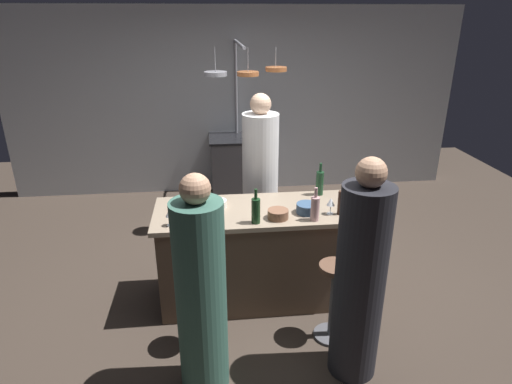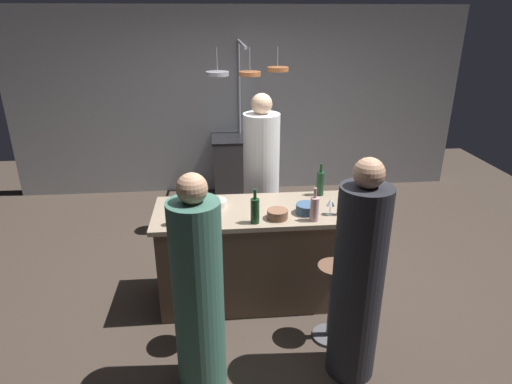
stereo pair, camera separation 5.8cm
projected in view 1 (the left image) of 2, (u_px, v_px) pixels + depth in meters
The scene contains 20 objects.
ground_plane at pixel (258, 296), 4.12m from camera, with size 9.00×9.00×0.00m, color #382D26.
back_wall at pixel (235, 102), 6.25m from camera, with size 6.40×0.16×2.60m, color #B2B7BC.
kitchen_island at pixel (258, 254), 3.95m from camera, with size 1.80×0.72×0.90m.
stove_range at pixel (238, 167), 6.21m from camera, with size 0.80×0.64×0.89m.
chef at pixel (260, 184), 4.57m from camera, with size 0.37×0.37×1.76m.
bar_stool_left at pixel (205, 307), 3.36m from camera, with size 0.28×0.28×0.68m.
guest_left at pixel (201, 296), 2.87m from camera, with size 0.34×0.34×1.60m.
bar_stool_right at pixel (333, 298), 3.46m from camera, with size 0.28×0.28×0.68m.
guest_right at pixel (360, 281), 2.99m from camera, with size 0.35×0.35×1.66m.
overhead_pot_rack at pixel (241, 85), 5.20m from camera, with size 0.89×1.49×2.17m.
pepper_mill at pixel (341, 203), 3.65m from camera, with size 0.05×0.05×0.21m, color #382319.
wine_bottle_rose at pixel (315, 208), 3.54m from camera, with size 0.07×0.07×0.29m.
wine_bottle_red at pixel (256, 210), 3.49m from camera, with size 0.07×0.07×0.29m.
wine_bottle_green at pixel (320, 183), 4.04m from camera, with size 0.07×0.07×0.31m.
wine_glass_by_chef at pixel (331, 203), 3.65m from camera, with size 0.07×0.07×0.15m.
wine_glass_near_left_guest at pixel (170, 214), 3.45m from camera, with size 0.07×0.07×0.15m.
wine_glass_near_right_guest at pixel (205, 208), 3.54m from camera, with size 0.07×0.07×0.15m.
mixing_bowl_blue at pixel (307, 208), 3.69m from camera, with size 0.19×0.19×0.08m, color #334C6B.
mixing_bowl_ceramic at pixel (218, 203), 3.82m from camera, with size 0.16×0.16×0.06m, color silver.
mixing_bowl_wooden at pixel (278, 214), 3.60m from camera, with size 0.17×0.17×0.08m, color brown.
Camera 1 is at (-0.39, -3.42, 2.47)m, focal length 30.53 mm.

